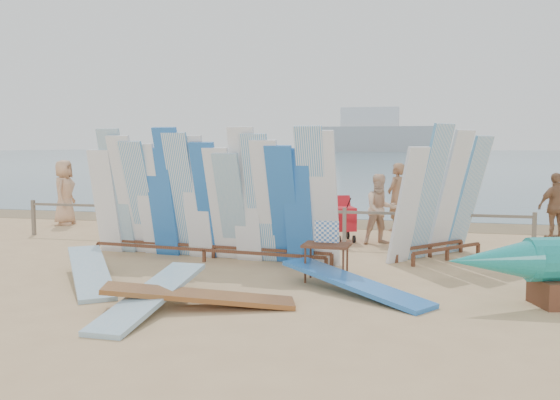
% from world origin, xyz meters
% --- Properties ---
extents(ground, '(160.00, 160.00, 0.00)m').
position_xyz_m(ground, '(0.00, 0.00, 0.00)').
color(ground, tan).
rests_on(ground, ground).
extents(ocean, '(320.00, 240.00, 0.02)m').
position_xyz_m(ocean, '(0.00, 128.00, 0.00)').
color(ocean, '#436578').
rests_on(ocean, ground).
extents(wet_sand_strip, '(40.00, 2.60, 0.01)m').
position_xyz_m(wet_sand_strip, '(0.00, 7.20, 0.00)').
color(wet_sand_strip, olive).
rests_on(wet_sand_strip, ground).
extents(distant_ship, '(45.00, 8.00, 14.00)m').
position_xyz_m(distant_ship, '(-12.00, 180.00, 5.31)').
color(distant_ship, '#999EA3').
rests_on(distant_ship, ocean).
extents(fence, '(12.08, 0.08, 0.90)m').
position_xyz_m(fence, '(0.00, 3.00, 0.63)').
color(fence, '#766959').
rests_on(fence, ground).
extents(main_surfboard_rack, '(5.36, 1.25, 2.66)m').
position_xyz_m(main_surfboard_rack, '(-0.46, 0.88, 1.20)').
color(main_surfboard_rack, brown).
rests_on(main_surfboard_rack, ground).
extents(side_surfboard_rack, '(2.10, 2.26, 2.72)m').
position_xyz_m(side_surfboard_rack, '(4.05, 2.07, 1.24)').
color(side_surfboard_rack, brown).
rests_on(side_surfboard_rack, ground).
extents(vendor_table, '(0.80, 0.59, 1.04)m').
position_xyz_m(vendor_table, '(2.12, -0.44, 0.34)').
color(vendor_table, brown).
rests_on(vendor_table, ground).
extents(flat_board_c, '(2.74, 1.33, 0.35)m').
position_xyz_m(flat_board_c, '(0.62, -2.46, 0.00)').
color(flat_board_c, brown).
rests_on(flat_board_c, ground).
extents(flat_board_d, '(2.53, 1.99, 0.36)m').
position_xyz_m(flat_board_d, '(2.68, -1.19, 0.00)').
color(flat_board_d, blue).
rests_on(flat_board_d, ground).
extents(flat_board_a, '(2.02, 2.51, 0.42)m').
position_xyz_m(flat_board_a, '(-1.70, -1.48, 0.00)').
color(flat_board_a, '#7EAFCB').
rests_on(flat_board_a, ground).
extents(flat_board_b, '(0.63, 2.70, 0.40)m').
position_xyz_m(flat_board_b, '(-0.02, -2.69, 0.00)').
color(flat_board_b, '#7EAFCB').
rests_on(flat_board_b, ground).
extents(beach_chair_left, '(0.67, 0.69, 0.86)m').
position_xyz_m(beach_chair_left, '(1.10, 4.09, 0.25)').
color(beach_chair_left, '#B1121C').
rests_on(beach_chair_left, ground).
extents(beach_chair_right, '(0.58, 0.61, 0.93)m').
position_xyz_m(beach_chair_right, '(0.35, 4.03, 0.27)').
color(beach_chair_right, '#B1121C').
rests_on(beach_chair_right, ground).
extents(stroller, '(0.78, 0.92, 1.08)m').
position_xyz_m(stroller, '(1.88, 3.87, 0.43)').
color(stroller, '#B1121C').
rests_on(stroller, ground).
extents(beachgoer_0, '(0.63, 0.99, 1.88)m').
position_xyz_m(beachgoer_0, '(-6.37, 4.95, 0.94)').
color(beachgoer_0, tan).
rests_on(beachgoer_0, ground).
extents(beachgoer_10, '(1.05, 0.78, 1.64)m').
position_xyz_m(beachgoer_10, '(6.87, 5.19, 0.82)').
color(beachgoer_10, '#8C6042').
rests_on(beachgoer_10, ground).
extents(beachgoer_3, '(0.51, 1.22, 1.89)m').
position_xyz_m(beachgoer_3, '(-3.03, 6.13, 0.95)').
color(beachgoer_3, tan).
rests_on(beachgoer_3, ground).
extents(beachgoer_7, '(0.59, 0.76, 1.83)m').
position_xyz_m(beachgoer_7, '(3.03, 5.93, 0.91)').
color(beachgoer_7, '#8C6042').
rests_on(beachgoer_7, ground).
extents(beachgoer_2, '(0.91, 0.98, 1.87)m').
position_xyz_m(beachgoer_2, '(-3.61, 4.85, 0.93)').
color(beachgoer_2, beige).
rests_on(beachgoer_2, ground).
extents(beachgoer_6, '(0.50, 0.93, 1.83)m').
position_xyz_m(beachgoer_6, '(3.53, 3.77, 0.92)').
color(beachgoer_6, tan).
rests_on(beachgoer_6, ground).
extents(beachgoer_1, '(0.65, 0.73, 1.77)m').
position_xyz_m(beachgoer_1, '(-3.55, 6.04, 0.88)').
color(beachgoer_1, '#8C6042').
rests_on(beachgoer_1, ground).
extents(beachgoer_5, '(1.63, 0.72, 1.70)m').
position_xyz_m(beachgoer_5, '(-0.01, 6.23, 0.85)').
color(beachgoer_5, beige).
rests_on(beachgoer_5, ground).
extents(beachgoer_8, '(0.88, 0.68, 1.64)m').
position_xyz_m(beachgoer_8, '(2.76, 3.65, 0.82)').
color(beachgoer_8, beige).
rests_on(beachgoer_8, ground).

